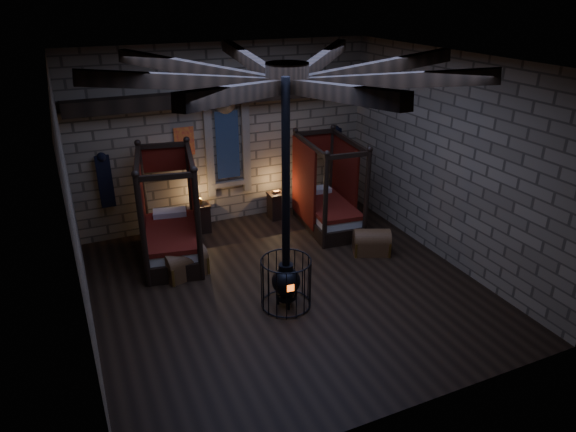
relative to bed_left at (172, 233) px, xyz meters
name	(u,v)px	position (x,y,z in m)	size (l,w,h in m)	color
room	(285,89)	(1.72, -2.04, 3.19)	(7.02, 7.02, 4.29)	black
bed_left	(172,233)	(0.00, 0.00, 0.00)	(1.48, 2.30, 2.23)	black
bed_right	(327,206)	(3.69, 0.02, -0.03)	(1.26, 2.13, 2.13)	black
trunk_left	(185,263)	(0.04, -0.89, -0.28)	(0.94, 0.72, 0.61)	brown
trunk_right	(372,242)	(3.94, -1.58, -0.30)	(0.89, 0.75, 0.56)	brown
nightstand_left	(201,217)	(0.89, 0.96, -0.20)	(0.46, 0.44, 0.83)	black
nightstand_right	(277,205)	(2.78, 0.94, -0.21)	(0.42, 0.40, 0.72)	black
stove	(286,277)	(1.46, -2.67, 0.03)	(0.91, 0.91, 4.05)	black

